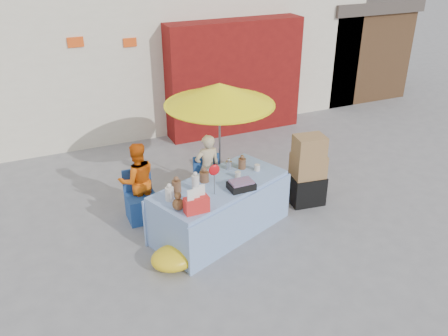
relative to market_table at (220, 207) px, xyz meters
name	(u,v)px	position (x,y,z in m)	size (l,w,h in m)	color
ground	(220,246)	(-0.17, -0.38, -0.44)	(80.00, 80.00, 0.00)	slate
market_table	(220,207)	(0.00, 0.00, 0.00)	(2.46, 1.79, 1.35)	#7C93C7
chair_left	(142,205)	(-1.05, 0.86, -0.19)	(0.48, 0.48, 0.85)	navy
chair_right	(211,190)	(0.20, 0.86, -0.19)	(0.48, 0.48, 0.85)	navy
vendor_orange	(138,180)	(-1.05, 1.00, 0.22)	(0.64, 0.50, 1.32)	#D7560B
vendor_beige	(208,168)	(0.20, 1.00, 0.19)	(0.46, 0.30, 1.26)	#CEB891
umbrella	(219,94)	(0.50, 1.15, 1.45)	(1.90, 1.90, 2.09)	gray
box_stack	(308,172)	(1.76, 0.21, 0.15)	(0.64, 0.55, 1.29)	black
tarp_bundle	(174,258)	(-0.96, -0.58, -0.29)	(0.69, 0.55, 0.31)	yellow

